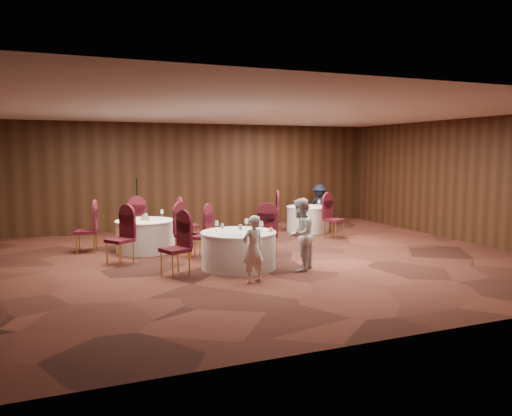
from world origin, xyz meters
name	(u,v)px	position (x,y,z in m)	size (l,w,h in m)	color
ground	(251,259)	(0.00, 0.00, 0.00)	(12.00, 12.00, 0.00)	black
room_shell	(251,169)	(0.00, 0.00, 1.96)	(12.00, 12.00, 12.00)	silver
table_main	(239,250)	(-0.53, -0.66, 0.38)	(1.52, 1.52, 0.74)	silver
table_left	(145,236)	(-1.97, 1.77, 0.38)	(1.38, 1.38, 0.74)	silver
table_right	(308,219)	(2.99, 3.00, 0.38)	(1.27, 1.27, 0.74)	silver
chairs_main	(216,239)	(-0.79, -0.02, 0.50)	(3.01, 1.96, 1.00)	#3A0B0F
chairs_left	(145,230)	(-1.99, 1.78, 0.50)	(3.02, 2.99, 1.00)	#3A0B0F
chairs_right	(301,217)	(2.52, 2.55, 0.50)	(1.89, 2.26, 1.00)	#3A0B0F
tabletop_main	(247,227)	(-0.39, -0.76, 0.84)	(1.14, 1.10, 0.22)	silver
tabletop_left	(145,217)	(-1.97, 1.78, 0.82)	(0.90, 0.87, 0.22)	silver
tabletop_right	(319,202)	(3.20, 2.71, 0.90)	(0.08, 0.08, 0.22)	silver
mic_stand	(138,221)	(-1.86, 3.62, 0.48)	(0.24, 0.24, 1.63)	black
woman_a	(253,249)	(-0.68, -1.82, 0.61)	(0.44, 0.29, 1.21)	white
woman_b	(300,235)	(0.52, -1.31, 0.72)	(0.70, 0.54, 1.43)	silver
man_c	(320,205)	(3.89, 3.93, 0.66)	(0.85, 0.49, 1.31)	black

